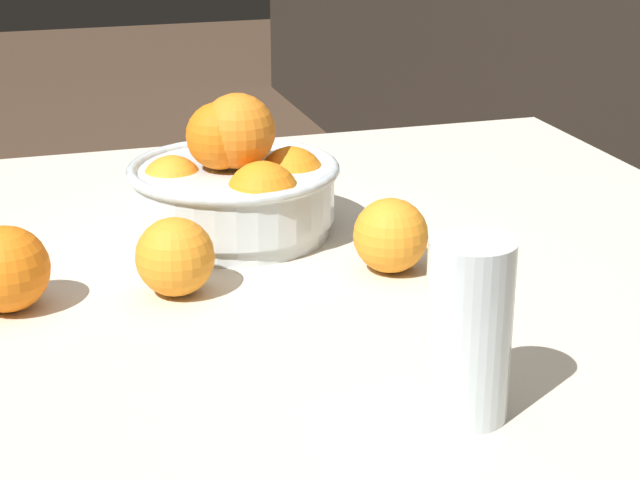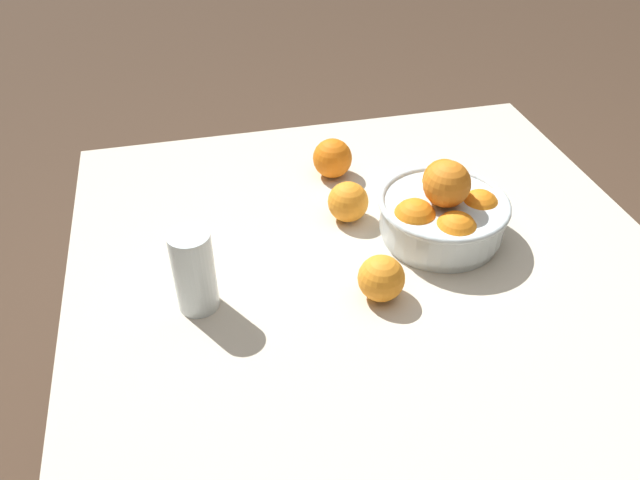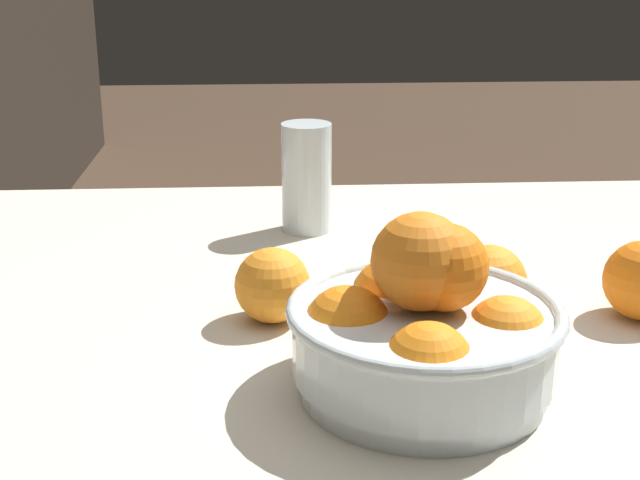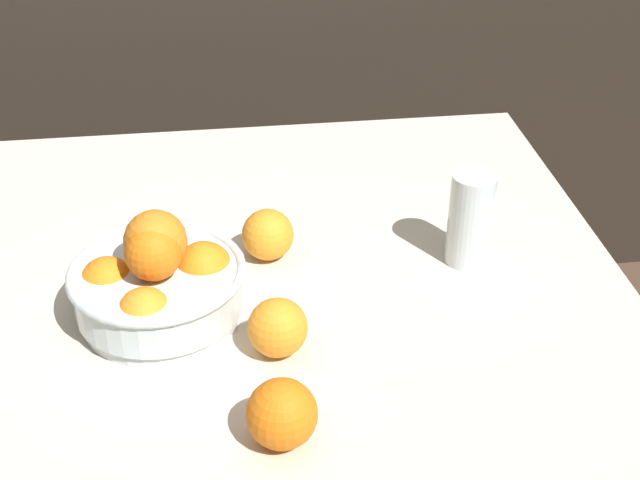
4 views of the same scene
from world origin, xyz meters
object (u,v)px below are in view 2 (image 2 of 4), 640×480
juice_glass (195,275)px  orange_loose_aside (381,278)px  orange_loose_front (335,158)px  orange_loose_near_bowl (348,202)px  fruit_bowl (443,212)px

juice_glass → orange_loose_aside: juice_glass is taller
juice_glass → orange_loose_front: (-0.31, -0.33, -0.02)m
juice_glass → orange_loose_near_bowl: juice_glass is taller
orange_loose_near_bowl → orange_loose_front: size_ratio=0.94×
orange_loose_front → orange_loose_near_bowl: bearing=84.9°
orange_loose_aside → fruit_bowl: bearing=-140.9°
orange_loose_near_bowl → orange_loose_front: (-0.01, -0.16, 0.00)m
orange_loose_aside → orange_loose_front: bearing=-92.9°
fruit_bowl → juice_glass: (0.44, 0.08, 0.01)m
fruit_bowl → orange_loose_front: fruit_bowl is taller
fruit_bowl → orange_loose_aside: (0.15, 0.12, -0.02)m
fruit_bowl → juice_glass: size_ratio=1.64×
juice_glass → fruit_bowl: bearing=-170.0°
juice_glass → orange_loose_near_bowl: (-0.29, -0.17, -0.02)m
orange_loose_near_bowl → orange_loose_aside: same height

